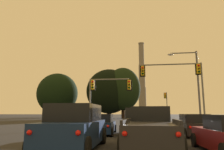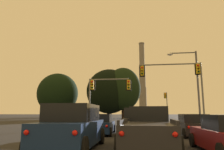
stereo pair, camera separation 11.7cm
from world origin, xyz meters
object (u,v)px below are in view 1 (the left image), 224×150
(pickup_truck_center_lane_second, at_px, (151,129))
(smokestack, at_px, (142,86))
(suv_center_lane_front, at_px, (139,122))
(traffic_light_overhead_right, at_px, (181,78))
(hatchback_left_lane_front, at_px, (102,125))
(street_lamp, at_px, (193,80))
(traffic_light_overhead_left, at_px, (104,90))
(suv_left_lane_second, at_px, (75,127))
(hatchback_right_lane_front, at_px, (194,126))
(traffic_light_far_right, at_px, (166,102))

(pickup_truck_center_lane_second, xyz_separation_m, smokestack, (0.46, 143.13, 19.47))
(smokestack, bearing_deg, suv_center_lane_front, -90.44)
(pickup_truck_center_lane_second, distance_m, traffic_light_overhead_right, 14.53)
(hatchback_left_lane_front, relative_size, street_lamp, 0.51)
(suv_center_lane_front, distance_m, traffic_light_overhead_left, 8.80)
(hatchback_left_lane_front, distance_m, traffic_light_overhead_right, 11.33)
(traffic_light_overhead_left, bearing_deg, pickup_truck_center_lane_second, -71.77)
(traffic_light_overhead_left, bearing_deg, traffic_light_overhead_right, 0.14)
(suv_left_lane_second, distance_m, street_lamp, 17.76)
(traffic_light_overhead_right, height_order, street_lamp, street_lamp)
(pickup_truck_center_lane_second, height_order, traffic_light_overhead_right, traffic_light_overhead_right)
(suv_center_lane_front, relative_size, traffic_light_overhead_left, 0.94)
(hatchback_right_lane_front, distance_m, traffic_light_far_right, 34.16)
(suv_left_lane_second, xyz_separation_m, traffic_light_overhead_left, (-1.19, 14.29, 3.10))
(traffic_light_far_right, relative_size, smokestack, 0.12)
(traffic_light_overhead_right, height_order, smokestack, smokestack)
(suv_center_lane_front, bearing_deg, pickup_truck_center_lane_second, -84.02)
(traffic_light_overhead_left, bearing_deg, smokestack, 87.87)
(traffic_light_overhead_left, distance_m, traffic_light_far_right, 27.70)
(hatchback_left_lane_front, height_order, traffic_light_far_right, traffic_light_far_right)
(smokestack, bearing_deg, hatchback_right_lane_front, -88.93)
(suv_left_lane_second, bearing_deg, suv_center_lane_front, 67.81)
(pickup_truck_center_lane_second, bearing_deg, traffic_light_overhead_right, 76.14)
(suv_center_lane_front, distance_m, hatchback_right_lane_front, 3.67)
(suv_left_lane_second, distance_m, smokestack, 145.47)
(hatchback_right_lane_front, relative_size, traffic_light_overhead_right, 0.62)
(traffic_light_overhead_right, relative_size, street_lamp, 0.82)
(hatchback_right_lane_front, relative_size, traffic_light_far_right, 0.69)
(hatchback_right_lane_front, height_order, street_lamp, street_lamp)
(hatchback_right_lane_front, relative_size, smokestack, 0.08)
(traffic_light_far_right, bearing_deg, smokestack, 92.54)
(traffic_light_overhead_left, height_order, smokestack, smokestack)
(hatchback_right_lane_front, relative_size, street_lamp, 0.50)
(suv_center_lane_front, relative_size, traffic_light_far_right, 0.81)
(suv_center_lane_front, bearing_deg, traffic_light_far_right, 80.73)
(suv_center_lane_front, relative_size, traffic_light_overhead_right, 0.73)
(suv_center_lane_front, bearing_deg, traffic_light_overhead_left, 117.74)
(hatchback_left_lane_front, bearing_deg, traffic_light_far_right, 73.71)
(hatchback_right_lane_front, relative_size, pickup_truck_center_lane_second, 0.74)
(pickup_truck_center_lane_second, relative_size, traffic_light_overhead_left, 1.06)
(hatchback_right_lane_front, distance_m, traffic_light_overhead_right, 9.16)
(traffic_light_overhead_right, distance_m, street_lamp, 1.58)
(pickup_truck_center_lane_second, distance_m, street_lamp, 15.62)
(hatchback_left_lane_front, distance_m, smokestack, 138.83)
(traffic_light_overhead_right, bearing_deg, traffic_light_overhead_left, -179.86)
(suv_left_lane_second, xyz_separation_m, traffic_light_overhead_right, (7.03, 14.31, 4.30))
(hatchback_left_lane_front, relative_size, hatchback_right_lane_front, 1.00)
(suv_center_lane_front, bearing_deg, street_lamp, 54.76)
(street_lamp, bearing_deg, hatchback_left_lane_front, -135.47)
(suv_left_lane_second, height_order, traffic_light_far_right, traffic_light_far_right)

